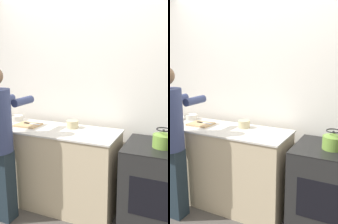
{
  "view_description": "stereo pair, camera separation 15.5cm",
  "coord_description": "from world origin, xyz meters",
  "views": [
    {
      "loc": [
        1.1,
        -2.11,
        1.74
      ],
      "look_at": [
        0.13,
        0.19,
        1.19
      ],
      "focal_mm": 40.0,
      "sensor_mm": 36.0,
      "label": 1
    },
    {
      "loc": [
        1.24,
        -2.05,
        1.74
      ],
      "look_at": [
        0.13,
        0.19,
        1.19
      ],
      "focal_mm": 40.0,
      "sensor_mm": 36.0,
      "label": 2
    }
  ],
  "objects": [
    {
      "name": "knife",
      "position": [
        -0.61,
        0.31,
        0.96
      ],
      "size": [
        0.22,
        0.04,
        0.01
      ],
      "rotation": [
        0.0,
        0.0,
        -0.04
      ],
      "color": "silver",
      "rests_on": "cutting_board"
    },
    {
      "name": "ground_plane",
      "position": [
        0.0,
        0.0,
        0.0
      ],
      "size": [
        12.0,
        12.0,
        0.0
      ],
      "primitive_type": "plane",
      "color": "#4C4742"
    },
    {
      "name": "kettle",
      "position": [
        0.91,
        0.29,
        0.96
      ],
      "size": [
        0.2,
        0.2,
        0.19
      ],
      "color": "olive",
      "rests_on": "oven"
    },
    {
      "name": "bowl_prep",
      "position": [
        -0.92,
        0.44,
        0.97
      ],
      "size": [
        0.16,
        0.16,
        0.06
      ],
      "color": "silver",
      "rests_on": "counter"
    },
    {
      "name": "oven",
      "position": [
        0.93,
        0.31,
        0.44
      ],
      "size": [
        0.76,
        0.63,
        0.89
      ],
      "color": "black",
      "rests_on": "ground_plane"
    },
    {
      "name": "canister_jar",
      "position": [
        -1.07,
        0.35,
        1.02
      ],
      "size": [
        0.12,
        0.12,
        0.16
      ],
      "color": "#756047",
      "rests_on": "counter"
    },
    {
      "name": "counter",
      "position": [
        -0.43,
        0.28,
        0.47
      ],
      "size": [
        1.79,
        0.58,
        0.94
      ],
      "color": "#C6B28E",
      "rests_on": "ground_plane"
    },
    {
      "name": "wall_back",
      "position": [
        0.0,
        0.69,
        1.3
      ],
      "size": [
        8.0,
        0.05,
        2.6
      ],
      "color": "silver",
      "rests_on": "ground_plane"
    },
    {
      "name": "cutting_board",
      "position": [
        -0.64,
        0.28,
        0.95
      ],
      "size": [
        0.29,
        0.22,
        0.02
      ],
      "color": "tan",
      "rests_on": "counter"
    },
    {
      "name": "bowl_mixing",
      "position": [
        -0.1,
        0.4,
        0.98
      ],
      "size": [
        0.14,
        0.14,
        0.09
      ],
      "color": "#C6B789",
      "rests_on": "counter"
    }
  ]
}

